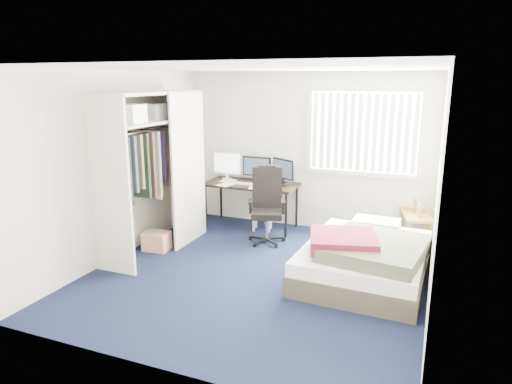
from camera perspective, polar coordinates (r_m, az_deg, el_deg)
The scene contains 10 objects.
ground at distance 5.81m, azimuth 0.21°, elevation -10.22°, with size 4.20×4.20×0.00m, color black.
room_shell at distance 5.38m, azimuth 0.22°, elevation 4.63°, with size 4.20×4.20×4.20m.
window_assembly at distance 7.10m, azimuth 13.28°, elevation 7.25°, with size 1.72×0.09×1.32m.
closet at distance 6.42m, azimuth -12.91°, elevation 4.37°, with size 0.64×1.84×2.22m.
desk at distance 7.41m, azimuth -0.50°, elevation 1.37°, with size 1.51×0.71×1.20m.
office_chair at distance 6.82m, azimuth 1.38°, elevation -2.62°, with size 0.68×0.68×1.14m.
footstool at distance 7.37m, azimuth 0.79°, elevation -3.20°, with size 0.38×0.32×0.27m.
nightstand at distance 7.01m, azimuth 19.32°, elevation -3.02°, with size 0.52×0.78×0.67m.
bed at distance 5.75m, azimuth 13.50°, elevation -7.96°, with size 1.51×1.96×0.63m.
pine_box at distance 6.70m, azimuth -12.30°, elevation -6.00°, with size 0.35×0.27×0.27m, color tan.
Camera 1 is at (1.96, -4.93, 2.37)m, focal length 32.00 mm.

